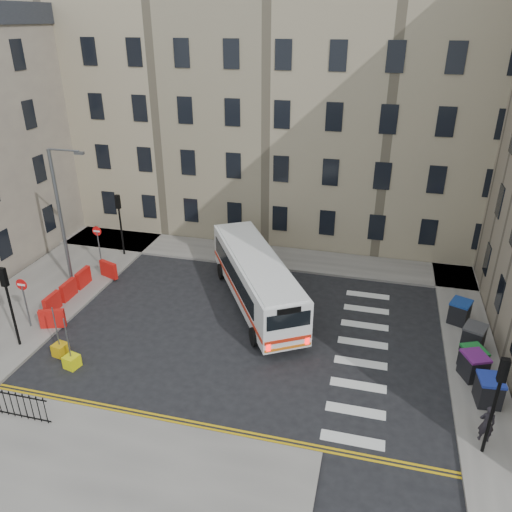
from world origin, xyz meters
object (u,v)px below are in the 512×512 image
at_px(streetlamp, 61,217).
at_px(bollard_yellow, 72,362).
at_px(bus, 256,278).
at_px(bollard_chevron, 61,350).
at_px(wheelie_bin_b, 474,366).
at_px(wheelie_bin_e, 460,312).
at_px(wheelie_bin_d, 474,337).
at_px(wheelie_bin_c, 473,359).
at_px(pedestrian, 487,424).
at_px(wheelie_bin_a, 489,390).

relative_size(streetlamp, bollard_yellow, 13.57).
relative_size(bus, bollard_chevron, 16.87).
xyz_separation_m(wheelie_bin_b, wheelie_bin_e, (-0.10, 4.52, 0.01)).
xyz_separation_m(wheelie_bin_b, bollard_chevron, (-18.45, -2.89, -0.44)).
height_order(wheelie_bin_b, wheelie_bin_d, wheelie_bin_d).
distance_m(streetlamp, wheelie_bin_b, 22.27).
height_order(wheelie_bin_c, wheelie_bin_e, wheelie_bin_e).
relative_size(pedestrian, bollard_chevron, 2.62).
distance_m(wheelie_bin_b, wheelie_bin_e, 4.52).
bearing_deg(bollard_chevron, bus, 41.29).
xyz_separation_m(streetlamp, wheelie_bin_c, (21.78, -2.66, -3.62)).
bearing_deg(wheelie_bin_c, pedestrian, -115.25).
distance_m(bus, wheelie_bin_a, 12.39).
xyz_separation_m(wheelie_bin_d, bollard_yellow, (-17.71, -5.85, -0.46)).
bearing_deg(pedestrian, bollard_chevron, -5.46).
bearing_deg(bus, wheelie_bin_e, -27.36).
distance_m(wheelie_bin_a, wheelie_bin_c, 2.08).
bearing_deg(bollard_chevron, streetlamp, 118.47).
bearing_deg(pedestrian, wheelie_bin_b, -93.61).
distance_m(wheelie_bin_a, wheelie_bin_b, 1.57).
bearing_deg(pedestrian, wheelie_bin_d, -96.07).
relative_size(wheelie_bin_b, pedestrian, 0.86).
distance_m(wheelie_bin_c, wheelie_bin_d, 1.78).
distance_m(bollard_yellow, bollard_chevron, 1.22).
height_order(bus, bollard_chevron, bus).
xyz_separation_m(bus, wheelie_bin_b, (10.72, -3.89, -0.89)).
xyz_separation_m(streetlamp, bollard_yellow, (4.33, -6.75, -4.04)).
bearing_deg(wheelie_bin_a, wheelie_bin_b, 99.04).
height_order(wheelie_bin_e, pedestrian, pedestrian).
height_order(wheelie_bin_c, wheelie_bin_d, wheelie_bin_d).
bearing_deg(wheelie_bin_b, wheelie_bin_a, -99.30).
bearing_deg(streetlamp, bollard_yellow, -57.32).
xyz_separation_m(wheelie_bin_d, pedestrian, (-0.34, -6.02, 0.18)).
height_order(bus, wheelie_bin_a, bus).
distance_m(bus, pedestrian, 13.13).
xyz_separation_m(wheelie_bin_a, bollard_chevron, (-18.84, -1.37, -0.46)).
distance_m(wheelie_bin_e, bollard_yellow, 19.11).
relative_size(wheelie_bin_b, wheelie_bin_c, 1.04).
xyz_separation_m(wheelie_bin_d, wheelie_bin_e, (-0.39, 2.22, -0.00)).
relative_size(bus, wheelie_bin_c, 7.83).
xyz_separation_m(wheelie_bin_c, pedestrian, (-0.08, -4.25, 0.22)).
xyz_separation_m(streetlamp, wheelie_bin_e, (21.65, 1.33, -3.59)).
distance_m(streetlamp, wheelie_bin_c, 22.24).
height_order(wheelie_bin_d, pedestrian, pedestrian).
bearing_deg(bollard_yellow, wheelie_bin_b, 11.53).
bearing_deg(bollard_yellow, bollard_chevron, 147.21).
xyz_separation_m(streetlamp, wheelie_bin_a, (22.13, -4.71, -3.58)).
distance_m(streetlamp, wheelie_bin_d, 22.34).
bearing_deg(wheelie_bin_c, bollard_yellow, 169.05).
bearing_deg(wheelie_bin_b, bollard_chevron, 165.38).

